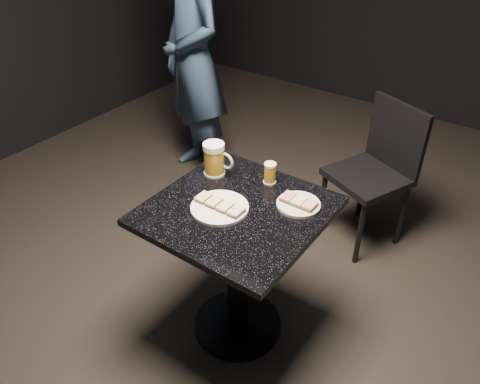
{
  "coord_description": "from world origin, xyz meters",
  "views": [
    {
      "loc": [
        0.92,
        -1.27,
        1.92
      ],
      "look_at": [
        0.0,
        0.02,
        0.82
      ],
      "focal_mm": 35.0,
      "sensor_mm": 36.0,
      "label": 1
    }
  ],
  "objects_px": {
    "plate_small": "(298,205)",
    "table": "(237,251)",
    "patron": "(193,59)",
    "beer_tumbler": "(270,173)",
    "chair": "(377,166)",
    "plate_large": "(220,208)",
    "beer_mug": "(215,159)"
  },
  "relations": [
    {
      "from": "beer_tumbler",
      "to": "chair",
      "type": "distance_m",
      "value": 0.91
    },
    {
      "from": "patron",
      "to": "beer_mug",
      "type": "xyz_separation_m",
      "value": [
        0.89,
        -0.9,
        -0.03
      ]
    },
    {
      "from": "plate_large",
      "to": "beer_tumbler",
      "type": "bearing_deg",
      "value": 78.5
    },
    {
      "from": "plate_small",
      "to": "beer_mug",
      "type": "bearing_deg",
      "value": -179.35
    },
    {
      "from": "patron",
      "to": "chair",
      "type": "height_order",
      "value": "patron"
    },
    {
      "from": "plate_small",
      "to": "patron",
      "type": "bearing_deg",
      "value": 146.03
    },
    {
      "from": "plate_small",
      "to": "table",
      "type": "bearing_deg",
      "value": -141.2
    },
    {
      "from": "plate_small",
      "to": "beer_tumbler",
      "type": "distance_m",
      "value": 0.22
    },
    {
      "from": "patron",
      "to": "plate_small",
      "type": "bearing_deg",
      "value": -9.01
    },
    {
      "from": "table",
      "to": "beer_mug",
      "type": "xyz_separation_m",
      "value": [
        -0.24,
        0.16,
        0.32
      ]
    },
    {
      "from": "patron",
      "to": "beer_tumbler",
      "type": "distance_m",
      "value": 1.39
    },
    {
      "from": "beer_tumbler",
      "to": "chair",
      "type": "xyz_separation_m",
      "value": [
        0.22,
        0.82,
        -0.3
      ]
    },
    {
      "from": "beer_tumbler",
      "to": "patron",
      "type": "bearing_deg",
      "value": 144.31
    },
    {
      "from": "plate_large",
      "to": "beer_tumbler",
      "type": "height_order",
      "value": "beer_tumbler"
    },
    {
      "from": "plate_large",
      "to": "plate_small",
      "type": "relative_size",
      "value": 1.31
    },
    {
      "from": "patron",
      "to": "chair",
      "type": "bearing_deg",
      "value": 25.51
    },
    {
      "from": "table",
      "to": "beer_mug",
      "type": "distance_m",
      "value": 0.43
    },
    {
      "from": "plate_small",
      "to": "table",
      "type": "height_order",
      "value": "plate_small"
    },
    {
      "from": "patron",
      "to": "beer_mug",
      "type": "height_order",
      "value": "patron"
    },
    {
      "from": "plate_small",
      "to": "patron",
      "type": "xyz_separation_m",
      "value": [
        -1.33,
        0.89,
        0.11
      ]
    },
    {
      "from": "plate_large",
      "to": "beer_mug",
      "type": "xyz_separation_m",
      "value": [
        -0.18,
        0.21,
        0.07
      ]
    },
    {
      "from": "chair",
      "to": "beer_mug",
      "type": "bearing_deg",
      "value": -117.15
    },
    {
      "from": "patron",
      "to": "table",
      "type": "xyz_separation_m",
      "value": [
        1.13,
        -1.06,
        -0.36
      ]
    },
    {
      "from": "plate_small",
      "to": "beer_mug",
      "type": "xyz_separation_m",
      "value": [
        -0.44,
        -0.01,
        0.07
      ]
    },
    {
      "from": "table",
      "to": "chair",
      "type": "relative_size",
      "value": 0.87
    },
    {
      "from": "plate_small",
      "to": "beer_tumbler",
      "type": "height_order",
      "value": "beer_tumbler"
    },
    {
      "from": "plate_small",
      "to": "table",
      "type": "distance_m",
      "value": 0.36
    },
    {
      "from": "patron",
      "to": "table",
      "type": "bearing_deg",
      "value": -18.2
    },
    {
      "from": "table",
      "to": "beer_tumbler",
      "type": "relative_size",
      "value": 7.65
    },
    {
      "from": "beer_tumbler",
      "to": "chair",
      "type": "height_order",
      "value": "chair"
    },
    {
      "from": "table",
      "to": "patron",
      "type": "bearing_deg",
      "value": 136.83
    },
    {
      "from": "plate_large",
      "to": "patron",
      "type": "relative_size",
      "value": 0.14
    }
  ]
}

